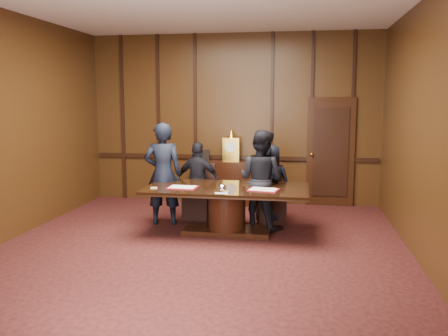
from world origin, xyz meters
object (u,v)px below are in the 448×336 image
Objects in this scene: signatory_right at (271,184)px; sideboard at (231,181)px; signatory_left at (198,181)px; witness_left at (163,174)px; witness_right at (261,180)px; conference_table at (227,202)px.

sideboard is at bearing -60.87° from signatory_right.
signatory_left is 0.79× the size of witness_left.
witness_right is (1.69, -0.01, -0.05)m from witness_left.
signatory_right is (1.30, 0.00, -0.01)m from signatory_left.
sideboard is 0.90× the size of witness_left.
witness_right reaches higher than signatory_right.
signatory_right is (0.65, 0.80, 0.18)m from conference_table.
conference_table is 1.48× the size of witness_left.
signatory_left is 0.84× the size of witness_right.
sideboard reaches higher than signatory_left.
witness_left reaches higher than signatory_left.
signatory_right is at bearing -178.45° from witness_left.
sideboard is at bearing 96.77° from conference_table.
witness_left is (-0.53, -0.41, 0.18)m from signatory_left.
sideboard is 1.43m from signatory_left.
conference_table is at bearing 135.08° from signatory_left.
conference_table is 1.30m from witness_left.
sideboard is 1.16× the size of signatory_right.
signatory_right is (0.91, -1.36, 0.21)m from sideboard.
conference_table is at bearing -83.23° from sideboard.
sideboard reaches higher than conference_table.
conference_table is at bearing 60.95° from witness_right.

